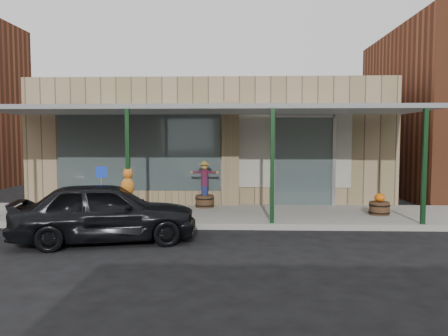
{
  "coord_description": "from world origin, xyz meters",
  "views": [
    {
      "loc": [
        1.0,
        -8.63,
        2.28
      ],
      "look_at": [
        0.59,
        2.6,
        1.49
      ],
      "focal_mm": 35.0,
      "sensor_mm": 36.0,
      "label": 1
    }
  ],
  "objects_px": {
    "barrel_scarecrow": "(205,191)",
    "parked_sedan": "(106,212)",
    "barrel_pumpkin": "(379,207)",
    "handicap_sign": "(102,186)"
  },
  "relations": [
    {
      "from": "barrel_scarecrow",
      "to": "parked_sedan",
      "type": "bearing_deg",
      "value": -96.23
    },
    {
      "from": "barrel_scarecrow",
      "to": "barrel_pumpkin",
      "type": "distance_m",
      "value": 5.06
    },
    {
      "from": "parked_sedan",
      "to": "barrel_pumpkin",
      "type": "bearing_deg",
      "value": -81.24
    },
    {
      "from": "barrel_pumpkin",
      "to": "handicap_sign",
      "type": "height_order",
      "value": "handicap_sign"
    },
    {
      "from": "barrel_scarecrow",
      "to": "handicap_sign",
      "type": "relative_size",
      "value": 1.04
    },
    {
      "from": "barrel_scarecrow",
      "to": "parked_sedan",
      "type": "xyz_separation_m",
      "value": [
        -1.84,
        -3.88,
        0.03
      ]
    },
    {
      "from": "barrel_pumpkin",
      "to": "parked_sedan",
      "type": "distance_m",
      "value": 7.31
    },
    {
      "from": "barrel_scarecrow",
      "to": "parked_sedan",
      "type": "distance_m",
      "value": 4.29
    },
    {
      "from": "barrel_scarecrow",
      "to": "barrel_pumpkin",
      "type": "relative_size",
      "value": 2.25
    },
    {
      "from": "barrel_scarecrow",
      "to": "parked_sedan",
      "type": "height_order",
      "value": "barrel_scarecrow"
    }
  ]
}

